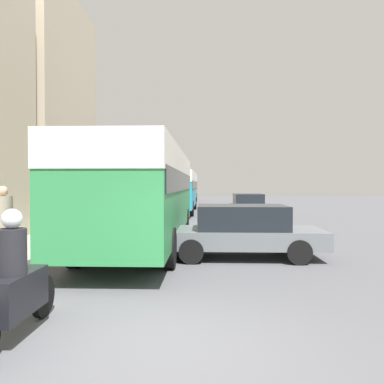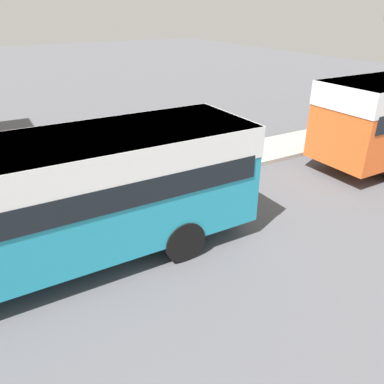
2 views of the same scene
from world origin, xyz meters
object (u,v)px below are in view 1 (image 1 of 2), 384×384
bus_lead (145,185)px  pedestrian_walking_away (3,224)px  bus_third_in_line (185,184)px  bus_following (177,186)px  car_far_curb (242,230)px  pedestrian_near_curb (92,205)px  car_crossing (248,205)px  motorcycle_behind_lead (15,288)px

bus_lead → pedestrian_walking_away: (-2.77, -3.74, -0.94)m
bus_lead → bus_third_in_line: size_ratio=1.08×
bus_following → car_far_curb: 16.98m
bus_following → pedestrian_near_curb: 10.61m
pedestrian_walking_away → bus_following: bearing=81.6°
bus_third_in_line → pedestrian_walking_away: bus_third_in_line is taller
bus_lead → bus_following: 14.68m
car_far_curb → pedestrian_walking_away: pedestrian_walking_away is taller
car_crossing → car_far_curb: size_ratio=1.04×
bus_lead → motorcycle_behind_lead: size_ratio=4.94×
car_far_curb → pedestrian_near_curb: bearing=43.5°
car_crossing → pedestrian_walking_away: (-7.36, -14.13, 0.32)m
bus_following → pedestrian_near_curb: bearing=-107.3°
car_crossing → bus_third_in_line: bearing=104.4°
car_crossing → bus_following: bearing=137.3°
motorcycle_behind_lead → car_far_curb: 6.64m
bus_following → pedestrian_near_curb: (-3.14, -10.10, -0.83)m
car_far_curb → bus_lead: bearing=57.0°
bus_third_in_line → pedestrian_near_curb: (-2.87, -24.96, -0.96)m
bus_following → car_far_curb: bus_following is taller
bus_third_in_line → car_crossing: 19.81m
bus_following → bus_third_in_line: 14.86m
motorcycle_behind_lead → pedestrian_near_curb: (-2.73, 12.20, 0.39)m
bus_following → bus_third_in_line: (-0.27, 14.86, 0.13)m
pedestrian_near_curb → bus_third_in_line: bearing=83.4°
bus_following → car_far_curb: (3.09, -16.66, -1.14)m
motorcycle_behind_lead → car_crossing: (5.05, 18.01, 0.09)m
bus_lead → pedestrian_walking_away: 4.75m
bus_following → bus_lead: bearing=-89.8°
car_far_curb → pedestrian_near_curb: (-6.23, 6.56, 0.31)m
bus_lead → car_crossing: bus_lead is taller
bus_lead → bus_third_in_line: (-0.32, 29.54, 0.00)m
bus_following → car_crossing: size_ratio=2.34×
pedestrian_walking_away → car_crossing: bearing=62.5°
pedestrian_walking_away → pedestrian_near_curb: bearing=92.9°
bus_third_in_line → car_crossing: bus_third_in_line is taller
motorcycle_behind_lead → pedestrian_walking_away: bearing=120.7°
bus_following → motorcycle_behind_lead: (-0.41, -22.30, -1.22)m
motorcycle_behind_lead → car_far_curb: bearing=58.2°
car_crossing → motorcycle_behind_lead: bearing=-105.7°
bus_following → pedestrian_walking_away: 18.63m
bus_third_in_line → pedestrian_walking_away: (-2.45, -33.28, -0.94)m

